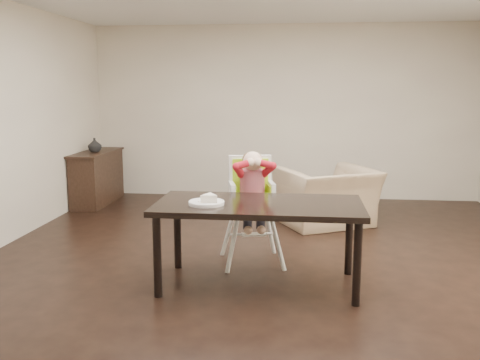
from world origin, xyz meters
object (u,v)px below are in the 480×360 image
Objects in this scene: high_chair at (252,184)px; armchair at (327,187)px; sideboard at (97,177)px; dining_table at (259,212)px.

high_chair is 1.80m from armchair.
high_chair is 0.90× the size of sideboard.
sideboard is at bearing 130.92° from dining_table.
high_chair is 3.59m from sideboard.
high_chair is (-0.12, 0.63, 0.12)m from dining_table.
armchair reaches higher than dining_table.
high_chair reaches higher than dining_table.
armchair is 0.89× the size of sideboard.
dining_table is 2.32m from armchair.
armchair is at bearing -14.90° from sideboard.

